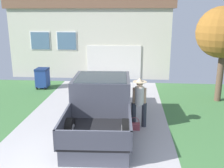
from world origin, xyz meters
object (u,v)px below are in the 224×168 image
Objects in this scene: handbag at (134,126)px; house_with_garage at (96,31)px; wheeled_trash_bin at (42,77)px; person_with_hat at (139,100)px; pickup_truck at (102,102)px.

handbag is 10.94m from house_with_garage.
person_with_hat is at bearing -41.81° from wheeled_trash_bin.
pickup_truck reaches higher than handbag.
pickup_truck is 1.45m from handbag.
wheeled_trash_bin is at bearing 128.99° from pickup_truck.
house_with_garage reaches higher than person_with_hat.
handbag is 0.04× the size of house_with_garage.
house_with_garage reaches higher than handbag.
handbag is (1.17, -0.63, -0.59)m from pickup_truck.
house_with_garage is 9.43× the size of wheeled_trash_bin.
pickup_truck is 3.09× the size of person_with_hat.
handbag is 0.41× the size of wheeled_trash_bin.
person_with_hat reaches higher than handbag.
person_with_hat is 0.17× the size of house_with_garage.
pickup_truck is 12.12× the size of handbag.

